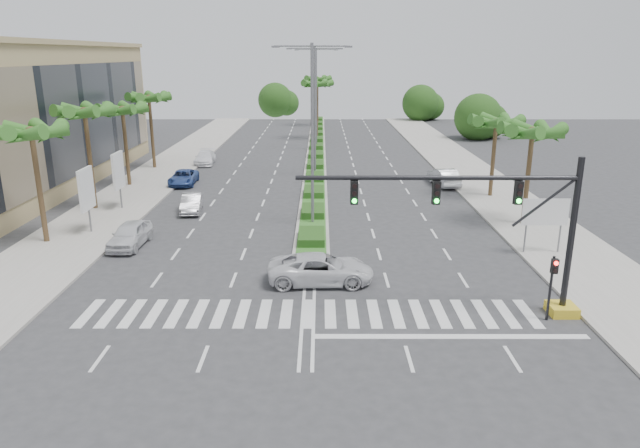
# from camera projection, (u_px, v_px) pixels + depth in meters

# --- Properties ---
(ground) EXTENTS (160.00, 160.00, 0.00)m
(ground) POSITION_uv_depth(u_px,v_px,m) (308.00, 314.00, 25.89)
(ground) COLOR #333335
(ground) RESTS_ON ground
(footpath_right) EXTENTS (6.00, 120.00, 0.15)m
(footpath_right) POSITION_uv_depth(u_px,v_px,m) (506.00, 202.00, 45.00)
(footpath_right) COLOR gray
(footpath_right) RESTS_ON ground
(footpath_left) EXTENTS (6.00, 120.00, 0.15)m
(footpath_left) POSITION_uv_depth(u_px,v_px,m) (122.00, 202.00, 45.05)
(footpath_left) COLOR gray
(footpath_left) RESTS_ON ground
(median) EXTENTS (2.20, 75.00, 0.20)m
(median) POSITION_uv_depth(u_px,v_px,m) (316.00, 150.00, 68.96)
(median) COLOR gray
(median) RESTS_ON ground
(median_grass) EXTENTS (1.80, 75.00, 0.04)m
(median_grass) POSITION_uv_depth(u_px,v_px,m) (316.00, 149.00, 68.93)
(median_grass) COLOR #346322
(median_grass) RESTS_ON median
(building) EXTENTS (12.00, 36.00, 12.00)m
(building) POSITION_uv_depth(u_px,v_px,m) (13.00, 118.00, 49.12)
(building) COLOR tan
(building) RESTS_ON ground
(signal_gantry) EXTENTS (12.60, 1.20, 7.20)m
(signal_gantry) POSITION_uv_depth(u_px,v_px,m) (520.00, 242.00, 24.88)
(signal_gantry) COLOR gold
(signal_gantry) RESTS_ON ground
(pedestrian_signal) EXTENTS (0.28, 0.36, 3.00)m
(pedestrian_signal) POSITION_uv_depth(u_px,v_px,m) (552.00, 278.00, 24.63)
(pedestrian_signal) COLOR black
(pedestrian_signal) RESTS_ON ground
(direction_sign) EXTENTS (2.70, 0.11, 3.40)m
(direction_sign) POSITION_uv_depth(u_px,v_px,m) (545.00, 214.00, 32.81)
(direction_sign) COLOR slate
(direction_sign) RESTS_ON ground
(billboard_near) EXTENTS (0.18, 2.10, 4.35)m
(billboard_near) POSITION_uv_depth(u_px,v_px,m) (86.00, 190.00, 36.56)
(billboard_near) COLOR slate
(billboard_near) RESTS_ON ground
(billboard_far) EXTENTS (0.18, 2.10, 4.35)m
(billboard_far) POSITION_uv_depth(u_px,v_px,m) (118.00, 171.00, 42.31)
(billboard_far) COLOR slate
(billboard_far) RESTS_ON ground
(palm_left_near) EXTENTS (4.57, 4.68, 7.55)m
(palm_left_near) POSITION_uv_depth(u_px,v_px,m) (32.00, 136.00, 33.58)
(palm_left_near) COLOR brown
(palm_left_near) RESTS_ON ground
(palm_left_mid) EXTENTS (4.57, 4.68, 7.95)m
(palm_left_mid) POSITION_uv_depth(u_px,v_px,m) (85.00, 115.00, 41.13)
(palm_left_mid) COLOR brown
(palm_left_mid) RESTS_ON ground
(palm_left_far) EXTENTS (4.57, 4.68, 7.35)m
(palm_left_far) POSITION_uv_depth(u_px,v_px,m) (123.00, 112.00, 48.96)
(palm_left_far) COLOR brown
(palm_left_far) RESTS_ON ground
(palm_left_end) EXTENTS (4.57, 4.68, 7.75)m
(palm_left_end) POSITION_uv_depth(u_px,v_px,m) (149.00, 100.00, 56.51)
(palm_left_end) COLOR brown
(palm_left_end) RESTS_ON ground
(palm_right_near) EXTENTS (4.57, 4.68, 7.05)m
(palm_right_near) POSITION_uv_depth(u_px,v_px,m) (532.00, 135.00, 37.49)
(palm_right_near) COLOR brown
(palm_right_near) RESTS_ON ground
(palm_right_far) EXTENTS (4.57, 4.68, 6.75)m
(palm_right_far) POSITION_uv_depth(u_px,v_px,m) (496.00, 125.00, 45.24)
(palm_right_far) COLOR brown
(palm_right_far) RESTS_ON ground
(palm_median_a) EXTENTS (4.57, 4.68, 8.05)m
(palm_median_a) POSITION_uv_depth(u_px,v_px,m) (317.00, 86.00, 76.51)
(palm_median_a) COLOR brown
(palm_median_a) RESTS_ON ground
(palm_median_b) EXTENTS (4.57, 4.68, 8.05)m
(palm_median_b) POSITION_uv_depth(u_px,v_px,m) (317.00, 81.00, 90.88)
(palm_median_b) COLOR brown
(palm_median_b) RESTS_ON ground
(streetlight_near) EXTENTS (5.10, 0.25, 12.00)m
(streetlight_near) POSITION_uv_depth(u_px,v_px,m) (312.00, 126.00, 37.34)
(streetlight_near) COLOR slate
(streetlight_near) RESTS_ON ground
(streetlight_mid) EXTENTS (5.10, 0.25, 12.00)m
(streetlight_mid) POSITION_uv_depth(u_px,v_px,m) (315.00, 105.00, 52.67)
(streetlight_mid) COLOR slate
(streetlight_mid) RESTS_ON ground
(streetlight_far) EXTENTS (5.10, 0.25, 12.00)m
(streetlight_far) POSITION_uv_depth(u_px,v_px,m) (316.00, 93.00, 68.00)
(streetlight_far) COLOR slate
(streetlight_far) RESTS_ON ground
(car_parked_a) EXTENTS (1.93, 4.44, 1.49)m
(car_parked_a) POSITION_uv_depth(u_px,v_px,m) (130.00, 235.00, 34.73)
(car_parked_a) COLOR silver
(car_parked_a) RESTS_ON ground
(car_parked_b) EXTENTS (1.86, 4.16, 1.33)m
(car_parked_b) POSITION_uv_depth(u_px,v_px,m) (192.00, 203.00, 42.40)
(car_parked_b) COLOR #A4A3A8
(car_parked_b) RESTS_ON ground
(car_parked_c) EXTENTS (2.33, 4.75, 1.30)m
(car_parked_c) POSITION_uv_depth(u_px,v_px,m) (183.00, 178.00, 51.20)
(car_parked_c) COLOR #2E498E
(car_parked_c) RESTS_ON ground
(car_parked_d) EXTENTS (2.20, 4.87, 1.38)m
(car_parked_d) POSITION_uv_depth(u_px,v_px,m) (205.00, 158.00, 60.72)
(car_parked_d) COLOR white
(car_parked_d) RESTS_ON ground
(car_crossing) EXTENTS (5.48, 2.65, 1.50)m
(car_crossing) POSITION_uv_depth(u_px,v_px,m) (321.00, 269.00, 29.20)
(car_crossing) COLOR silver
(car_crossing) RESTS_ON ground
(car_right) EXTENTS (2.29, 4.92, 1.56)m
(car_right) POSITION_uv_depth(u_px,v_px,m) (444.00, 177.00, 50.76)
(car_right) COLOR silver
(car_right) RESTS_ON ground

